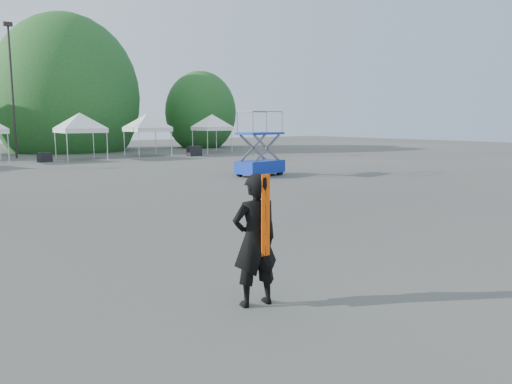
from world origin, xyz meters
TOP-DOWN VIEW (x-y plane):
  - ground at (0.00, 0.00)m, footprint 120.00×120.00m
  - light_pole_east at (3.00, 32.00)m, footprint 0.60×0.25m
  - tree_mid_e at (9.00, 39.00)m, footprint 5.12×5.12m
  - tree_far_e at (22.00, 37.00)m, footprint 3.84×3.84m
  - tent_f at (6.32, 27.42)m, footprint 4.19×4.19m
  - tent_g at (11.87, 28.35)m, footprint 4.18×4.18m
  - tent_h at (18.27, 28.97)m, footprint 3.82×3.82m
  - man at (-0.96, -2.60)m, footprint 0.80×0.59m
  - scissor_lift at (10.01, 11.44)m, footprint 2.69×1.69m
  - crate_mid at (3.74, 27.15)m, footprint 0.90×0.75m
  - crate_east at (14.77, 26.10)m, footprint 1.10×0.89m

SIDE VIEW (x-z plane):
  - ground at x=0.00m, z-range 0.00..0.00m
  - crate_mid at x=3.74m, z-range 0.00..0.64m
  - crate_east at x=14.77m, z-range 0.00..0.79m
  - man at x=-0.96m, z-range 0.00..2.00m
  - scissor_lift at x=10.01m, z-range 0.01..3.24m
  - tent_h at x=18.27m, z-range 1.12..5.00m
  - tent_g at x=11.87m, z-range 1.12..5.00m
  - tent_f at x=6.32m, z-range 1.12..5.00m
  - tree_far_e at x=22.00m, z-range 0.70..6.55m
  - tree_mid_e at x=9.00m, z-range 0.94..8.74m
  - light_pole_east at x=3.00m, z-range 0.62..10.42m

